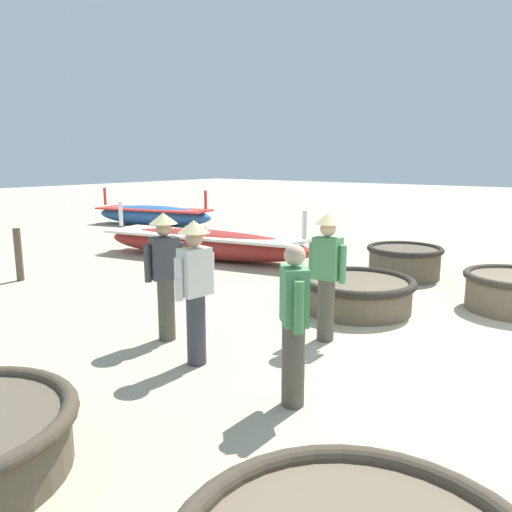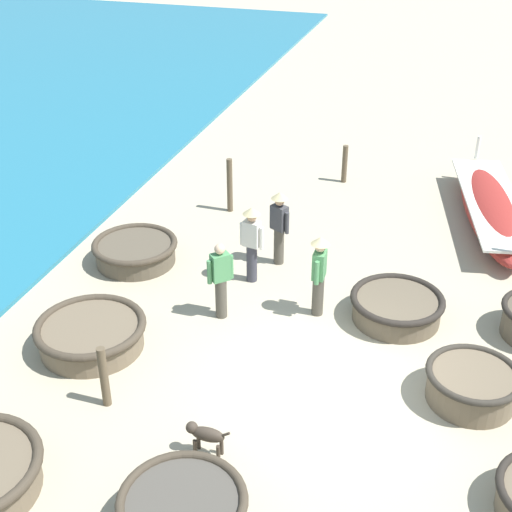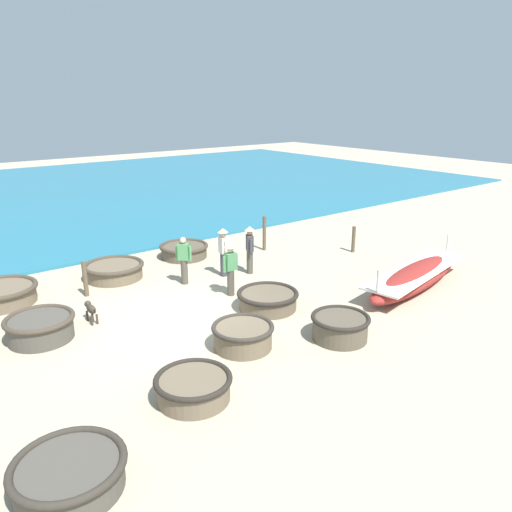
{
  "view_description": "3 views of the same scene",
  "coord_description": "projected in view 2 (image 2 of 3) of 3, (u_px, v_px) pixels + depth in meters",
  "views": [
    {
      "loc": [
        -6.31,
        -1.07,
        2.33
      ],
      "look_at": [
        -1.17,
        2.81,
        1.08
      ],
      "focal_mm": 35.0,
      "sensor_mm": 36.0,
      "label": 1
    },
    {
      "loc": [
        1.39,
        -9.28,
        7.77
      ],
      "look_at": [
        -2.18,
        2.4,
        0.8
      ],
      "focal_mm": 50.0,
      "sensor_mm": 36.0,
      "label": 2
    },
    {
      "loc": [
        10.88,
        -6.2,
        5.82
      ],
      "look_at": [
        -1.48,
        3.45,
        0.8
      ],
      "focal_mm": 35.0,
      "sensor_mm": 36.0,
      "label": 3
    }
  ],
  "objects": [
    {
      "name": "ground_plane",
      "position": [
        339.0,
        384.0,
        11.92
      ],
      "size": [
        80.0,
        80.0,
        0.0
      ],
      "primitive_type": "plane",
      "color": "tan"
    },
    {
      "name": "coracle_front_left",
      "position": [
        472.0,
        384.0,
        11.42
      ],
      "size": [
        1.52,
        1.52,
        0.59
      ],
      "color": "brown",
      "rests_on": "ground"
    },
    {
      "name": "coracle_nearest",
      "position": [
        397.0,
        307.0,
        13.43
      ],
      "size": [
        1.78,
        1.78,
        0.52
      ],
      "color": "brown",
      "rests_on": "ground"
    },
    {
      "name": "coracle_weathered",
      "position": [
        183.0,
        512.0,
        9.19
      ],
      "size": [
        1.71,
        1.71,
        0.62
      ],
      "color": "#4C473F",
      "rests_on": "ground"
    },
    {
      "name": "coracle_upturned",
      "position": [
        91.0,
        334.0,
        12.67
      ],
      "size": [
        1.99,
        1.99,
        0.53
      ],
      "color": "brown",
      "rests_on": "ground"
    },
    {
      "name": "coracle_center",
      "position": [
        135.0,
        251.0,
        15.33
      ],
      "size": [
        1.84,
        1.84,
        0.51
      ],
      "color": "brown",
      "rests_on": "ground"
    },
    {
      "name": "long_boat_red_hull",
      "position": [
        491.0,
        209.0,
        16.93
      ],
      "size": [
        2.18,
        5.61,
        1.26
      ],
      "color": "maroon",
      "rests_on": "ground"
    },
    {
      "name": "fisherman_standing_left",
      "position": [
        252.0,
        240.0,
        14.34
      ],
      "size": [
        0.52,
        0.36,
        1.67
      ],
      "color": "#383842",
      "rests_on": "ground"
    },
    {
      "name": "fisherman_standing_right",
      "position": [
        279.0,
        223.0,
        14.96
      ],
      "size": [
        0.48,
        0.36,
        1.67
      ],
      "color": "#4C473D",
      "rests_on": "ground"
    },
    {
      "name": "fisherman_by_coracle",
      "position": [
        221.0,
        279.0,
        13.25
      ],
      "size": [
        0.41,
        0.39,
        1.57
      ],
      "color": "#4C473D",
      "rests_on": "ground"
    },
    {
      "name": "fisherman_with_hat",
      "position": [
        319.0,
        271.0,
        13.27
      ],
      "size": [
        0.36,
        0.53,
        1.67
      ],
      "color": "#4C473D",
      "rests_on": "ground"
    },
    {
      "name": "dog",
      "position": [
        205.0,
        435.0,
        10.36
      ],
      "size": [
        0.69,
        0.21,
        0.55
      ],
      "color": "#3D3328",
      "rests_on": "ground"
    },
    {
      "name": "mooring_post_mid_beach",
      "position": [
        230.0,
        185.0,
        17.32
      ],
      "size": [
        0.14,
        0.14,
        1.37
      ],
      "primitive_type": "cylinder",
      "color": "brown",
      "rests_on": "ground"
    },
    {
      "name": "mooring_post_shoreline",
      "position": [
        345.0,
        164.0,
        18.95
      ],
      "size": [
        0.14,
        0.14,
        1.03
      ],
      "primitive_type": "cylinder",
      "color": "brown",
      "rests_on": "ground"
    },
    {
      "name": "mooring_post_inland",
      "position": [
        104.0,
        377.0,
        11.22
      ],
      "size": [
        0.14,
        0.14,
        1.11
      ],
      "primitive_type": "cylinder",
      "color": "brown",
      "rests_on": "ground"
    }
  ]
}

